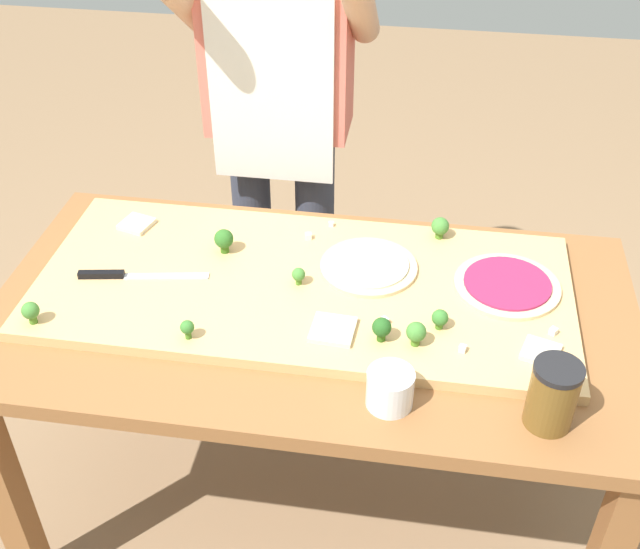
{
  "coord_description": "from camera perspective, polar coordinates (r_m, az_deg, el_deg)",
  "views": [
    {
      "loc": [
        0.24,
        -1.4,
        1.94
      ],
      "look_at": [
        0.01,
        0.05,
        0.82
      ],
      "focal_mm": 44.04,
      "sensor_mm": 36.0,
      "label": 1
    }
  ],
  "objects": [
    {
      "name": "prep_table",
      "position": [
        1.91,
        -0.53,
        -4.77
      ],
      "size": [
        1.52,
        0.8,
        0.76
      ],
      "color": "brown",
      "rests_on": "ground"
    },
    {
      "name": "broccoli_floret_back_mid",
      "position": [
        1.7,
        4.5,
        -3.9
      ],
      "size": [
        0.04,
        0.04,
        0.06
      ],
      "color": "#2C5915",
      "rests_on": "cutting_board"
    },
    {
      "name": "cheese_crumble_a",
      "position": [
        1.76,
        4.68,
        -3.42
      ],
      "size": [
        0.02,
        0.02,
        0.02
      ],
      "primitive_type": "cube",
      "rotation": [
        0.0,
        0.0,
        0.88
      ],
      "color": "white",
      "rests_on": "cutting_board"
    },
    {
      "name": "cheese_crumble_b",
      "position": [
        2.07,
        0.7,
        3.69
      ],
      "size": [
        0.01,
        0.01,
        0.01
      ],
      "primitive_type": "cube",
      "rotation": [
        0.0,
        0.0,
        0.16
      ],
      "color": "white",
      "rests_on": "cutting_board"
    },
    {
      "name": "broccoli_floret_front_right",
      "position": [
        1.85,
        -1.57,
        -0.03
      ],
      "size": [
        0.03,
        0.03,
        0.04
      ],
      "color": "#487A23",
      "rests_on": "cutting_board"
    },
    {
      "name": "cheese_crumble_c",
      "position": [
        2.02,
        -0.85,
        2.81
      ],
      "size": [
        0.02,
        0.02,
        0.02
      ],
      "primitive_type": "cube",
      "rotation": [
        0.0,
        0.0,
        0.21
      ],
      "color": "silver",
      "rests_on": "cutting_board"
    },
    {
      "name": "broccoli_floret_front_left",
      "position": [
        1.97,
        -7.0,
        2.54
      ],
      "size": [
        0.05,
        0.05,
        0.06
      ],
      "color": "#366618",
      "rests_on": "cutting_board"
    },
    {
      "name": "flour_cup",
      "position": [
        1.6,
        5.1,
        -8.39
      ],
      "size": [
        0.1,
        0.1,
        0.08
      ],
      "color": "white",
      "rests_on": "prep_table"
    },
    {
      "name": "sauce_jar",
      "position": [
        1.6,
        16.55,
        -8.4
      ],
      "size": [
        0.1,
        0.1,
        0.15
      ],
      "color": "brown",
      "rests_on": "prep_table"
    },
    {
      "name": "broccoli_floret_center_left",
      "position": [
        1.7,
        7.0,
        -4.21
      ],
      "size": [
        0.04,
        0.04,
        0.06
      ],
      "color": "#487A23",
      "rests_on": "cutting_board"
    },
    {
      "name": "cheese_crumble_d",
      "position": [
        1.71,
        10.32,
        -5.32
      ],
      "size": [
        0.02,
        0.02,
        0.01
      ],
      "primitive_type": "cube",
      "rotation": [
        0.0,
        0.0,
        1.3
      ],
      "color": "silver",
      "rests_on": "cutting_board"
    },
    {
      "name": "cheese_crumble_e",
      "position": [
        1.8,
        16.6,
        -3.97
      ],
      "size": [
        0.02,
        0.02,
        0.02
      ],
      "primitive_type": "cube",
      "rotation": [
        0.0,
        0.0,
        0.95
      ],
      "color": "white",
      "rests_on": "cutting_board"
    },
    {
      "name": "ground_plane",
      "position": [
        2.4,
        -0.44,
        -16.43
      ],
      "size": [
        8.0,
        8.0,
        0.0
      ],
      "primitive_type": "plane",
      "color": "#896B4C"
    },
    {
      "name": "broccoli_floret_back_right",
      "position": [
        1.75,
        8.71,
        -3.16
      ],
      "size": [
        0.04,
        0.04,
        0.05
      ],
      "color": "#3F7220",
      "rests_on": "cutting_board"
    },
    {
      "name": "broccoli_floret_center_right",
      "position": [
        1.85,
        -20.29,
        -2.52
      ],
      "size": [
        0.04,
        0.04,
        0.05
      ],
      "color": "#487A23",
      "rests_on": "cutting_board"
    },
    {
      "name": "pizza_slice_near_right",
      "position": [
        1.73,
        0.94,
        -4.03
      ],
      "size": [
        0.1,
        0.1,
        0.01
      ],
      "primitive_type": "cube",
      "rotation": [
        0.0,
        0.0,
        -0.06
      ],
      "color": "beige",
      "rests_on": "cutting_board"
    },
    {
      "name": "pizza_slice_far_right",
      "position": [
        1.74,
        15.74,
        -5.44
      ],
      "size": [
        0.1,
        0.1,
        0.01
      ],
      "primitive_type": "cube",
      "rotation": [
        0.0,
        0.0,
        -0.31
      ],
      "color": "beige",
      "rests_on": "cutting_board"
    },
    {
      "name": "chefs_knife",
      "position": [
        1.94,
        -14.0,
        -0.07
      ],
      "size": [
        0.31,
        0.07,
        0.02
      ],
      "color": "#B7BABF",
      "rests_on": "cutting_board"
    },
    {
      "name": "cutting_board",
      "position": [
        1.88,
        -1.24,
        -0.84
      ],
      "size": [
        1.27,
        0.57,
        0.03
      ],
      "primitive_type": "cube",
      "color": "tan",
      "rests_on": "prep_table"
    },
    {
      "name": "pizza_slice_near_left",
      "position": [
        2.12,
        -13.18,
        3.6
      ],
      "size": [
        0.09,
        0.09,
        0.01
      ],
      "primitive_type": "cube",
      "rotation": [
        0.0,
        0.0,
        -0.27
      ],
      "color": "beige",
      "rests_on": "cutting_board"
    },
    {
      "name": "cook_center",
      "position": [
        2.26,
        -3.02,
        12.8
      ],
      "size": [
        0.54,
        0.39,
        1.67
      ],
      "color": "#333847",
      "rests_on": "ground"
    },
    {
      "name": "pizza_whole_cheese_artichoke",
      "position": [
        1.92,
        3.55,
        0.62
      ],
      "size": [
        0.24,
        0.24,
        0.02
      ],
      "color": "beige",
      "rests_on": "cutting_board"
    },
    {
      "name": "pizza_whole_beet_magenta",
      "position": [
        1.91,
        13.44,
        -0.74
      ],
      "size": [
        0.25,
        0.25,
        0.02
      ],
      "color": "beige",
      "rests_on": "cutting_board"
    },
    {
      "name": "broccoli_floret_front_mid",
      "position": [
        2.03,
        8.72,
        3.45
      ],
      "size": [
        0.05,
        0.05,
        0.06
      ],
      "color": "#487A23",
      "rests_on": "cutting_board"
    },
    {
      "name": "broccoli_floret_back_left",
      "position": [
        1.73,
        -9.62,
        -3.85
      ],
      "size": [
        0.03,
        0.03,
        0.05
      ],
      "color": "#3F7220",
      "rests_on": "cutting_board"
    }
  ]
}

